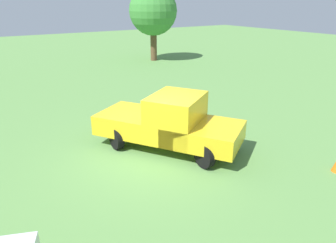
{
  "coord_description": "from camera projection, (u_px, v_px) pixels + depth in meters",
  "views": [
    {
      "loc": [
        7.48,
        -4.29,
        4.48
      ],
      "look_at": [
        -0.22,
        0.73,
        0.9
      ],
      "focal_mm": 33.33,
      "sensor_mm": 36.0,
      "label": 1
    }
  ],
  "objects": [
    {
      "name": "ground_plane",
      "position": [
        152.0,
        155.0,
        9.64
      ],
      "size": [
        80.0,
        80.0,
        0.0
      ],
      "primitive_type": "plane",
      "color": "#5B8C47"
    },
    {
      "name": "pickup_truck",
      "position": [
        171.0,
        122.0,
        9.81
      ],
      "size": [
        4.85,
        4.02,
        1.79
      ],
      "rotation": [
        0.0,
        0.0,
        3.72
      ],
      "color": "black",
      "rests_on": "ground_plane"
    },
    {
      "name": "tree_back_right",
      "position": [
        153.0,
        11.0,
        23.63
      ],
      "size": [
        3.65,
        3.65,
        5.56
      ],
      "color": "brown",
      "rests_on": "ground_plane"
    }
  ]
}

